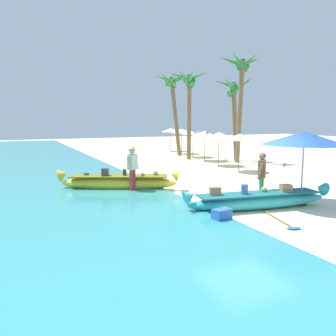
# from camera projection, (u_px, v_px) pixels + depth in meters

# --- Properties ---
(ground_plane) EXTENTS (80.00, 80.00, 0.00)m
(ground_plane) POSITION_uv_depth(u_px,v_px,m) (245.00, 209.00, 10.08)
(ground_plane) COLOR beige
(boat_cyan_foreground) EXTENTS (4.72, 1.42, 0.76)m
(boat_cyan_foreground) POSITION_uv_depth(u_px,v_px,m) (258.00, 200.00, 10.03)
(boat_cyan_foreground) COLOR #33B2BC
(boat_cyan_foreground) RESTS_ON ground
(boat_yellow_midground) EXTENTS (4.34, 2.54, 0.86)m
(boat_yellow_midground) POSITION_uv_depth(u_px,v_px,m) (119.00, 182.00, 12.69)
(boat_yellow_midground) COLOR yellow
(boat_yellow_midground) RESTS_ON ground
(person_vendor_hatted) EXTENTS (0.56, 0.47, 1.72)m
(person_vendor_hatted) POSITION_uv_depth(u_px,v_px,m) (132.00, 165.00, 12.17)
(person_vendor_hatted) COLOR #B2383D
(person_vendor_hatted) RESTS_ON ground
(person_tourist_customer) EXTENTS (0.52, 0.53, 1.60)m
(person_tourist_customer) POSITION_uv_depth(u_px,v_px,m) (262.00, 175.00, 10.69)
(person_tourist_customer) COLOR green
(person_tourist_customer) RESTS_ON ground
(patio_umbrella_large) EXTENTS (2.48, 2.48, 2.26)m
(patio_umbrella_large) POSITION_uv_depth(u_px,v_px,m) (304.00, 138.00, 10.29)
(patio_umbrella_large) COLOR #B7B7BC
(patio_umbrella_large) RESTS_ON ground
(parasol_row_0) EXTENTS (1.60, 1.60, 1.91)m
(parasol_row_0) POSITION_uv_depth(u_px,v_px,m) (240.00, 137.00, 17.07)
(parasol_row_0) COLOR #8E6B47
(parasol_row_0) RESTS_ON ground
(parasol_row_1) EXTENTS (1.60, 1.60, 1.91)m
(parasol_row_1) POSITION_uv_depth(u_px,v_px,m) (219.00, 135.00, 19.28)
(parasol_row_1) COLOR #8E6B47
(parasol_row_1) RESTS_ON ground
(parasol_row_2) EXTENTS (1.60, 1.60, 1.91)m
(parasol_row_2) POSITION_uv_depth(u_px,v_px,m) (205.00, 133.00, 21.53)
(parasol_row_2) COLOR #8E6B47
(parasol_row_2) RESTS_ON ground
(parasol_row_3) EXTENTS (1.60, 1.60, 1.91)m
(parasol_row_3) POSITION_uv_depth(u_px,v_px,m) (193.00, 132.00, 23.68)
(parasol_row_3) COLOR #8E6B47
(parasol_row_3) RESTS_ON ground
(parasol_row_4) EXTENTS (1.60, 1.60, 1.91)m
(parasol_row_4) POSITION_uv_depth(u_px,v_px,m) (182.00, 131.00, 26.04)
(parasol_row_4) COLOR #8E6B47
(parasol_row_4) RESTS_ON ground
(parasol_row_5) EXTENTS (1.60, 1.60, 1.91)m
(parasol_row_5) POSITION_uv_depth(u_px,v_px,m) (171.00, 130.00, 28.22)
(parasol_row_5) COLOR #8E6B47
(parasol_row_5) RESTS_ON ground
(palm_tree_tall_inland) EXTENTS (2.56, 2.53, 5.26)m
(palm_tree_tall_inland) POSITION_uv_depth(u_px,v_px,m) (234.00, 95.00, 21.35)
(palm_tree_tall_inland) COLOR brown
(palm_tree_tall_inland) RESTS_ON ground
(palm_tree_leaning_seaward) EXTENTS (2.66, 2.39, 6.48)m
(palm_tree_leaning_seaward) POSITION_uv_depth(u_px,v_px,m) (241.00, 77.00, 20.27)
(palm_tree_leaning_seaward) COLOR brown
(palm_tree_leaning_seaward) RESTS_ON ground
(palm_tree_mid_cluster) EXTENTS (2.50, 2.79, 5.78)m
(palm_tree_mid_cluster) POSITION_uv_depth(u_px,v_px,m) (189.00, 86.00, 21.96)
(palm_tree_mid_cluster) COLOR brown
(palm_tree_mid_cluster) RESTS_ON ground
(palm_tree_far_behind) EXTENTS (2.78, 2.54, 5.90)m
(palm_tree_far_behind) POSITION_uv_depth(u_px,v_px,m) (173.00, 88.00, 24.02)
(palm_tree_far_behind) COLOR brown
(palm_tree_far_behind) RESTS_ON ground
(cooler_box) EXTENTS (0.51, 0.37, 0.36)m
(cooler_box) POSITION_uv_depth(u_px,v_px,m) (222.00, 216.00, 8.71)
(cooler_box) COLOR blue
(cooler_box) RESTS_ON ground
(paddle) EXTENTS (0.62, 1.70, 0.05)m
(paddle) POSITION_uv_depth(u_px,v_px,m) (283.00, 222.00, 8.71)
(paddle) COLOR #8E6B47
(paddle) RESTS_ON ground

